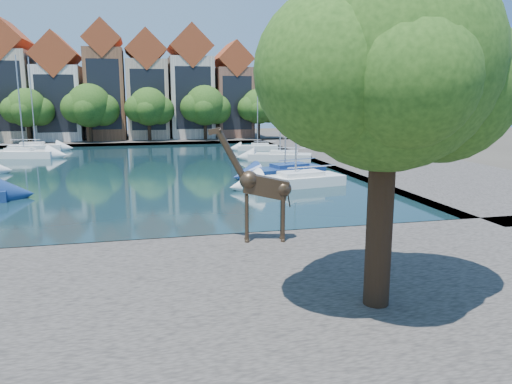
# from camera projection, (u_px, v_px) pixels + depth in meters

# --- Properties ---
(ground) EXTENTS (160.00, 160.00, 0.00)m
(ground) POSITION_uv_depth(u_px,v_px,m) (134.00, 250.00, 22.73)
(ground) COLOR #38332B
(ground) RESTS_ON ground
(water_basin) EXTENTS (38.00, 50.00, 0.08)m
(water_basin) POSITION_uv_depth(u_px,v_px,m) (135.00, 172.00, 45.65)
(water_basin) COLOR black
(water_basin) RESTS_ON ground
(near_quay) EXTENTS (50.00, 14.00, 0.50)m
(near_quay) POSITION_uv_depth(u_px,v_px,m) (132.00, 308.00, 15.99)
(near_quay) COLOR #514C47
(near_quay) RESTS_ON ground
(far_quay) EXTENTS (60.00, 16.00, 0.50)m
(far_quay) POSITION_uv_depth(u_px,v_px,m) (136.00, 139.00, 76.18)
(far_quay) COLOR #514C47
(far_quay) RESTS_ON ground
(right_quay) EXTENTS (14.00, 52.00, 0.50)m
(right_quay) POSITION_uv_depth(u_px,v_px,m) (385.00, 161.00, 51.23)
(right_quay) COLOR #514C47
(right_quay) RESTS_ON ground
(plane_tree) EXTENTS (8.32, 6.40, 10.62)m
(plane_tree) POSITION_uv_depth(u_px,v_px,m) (391.00, 70.00, 14.36)
(plane_tree) COLOR #332114
(plane_tree) RESTS_ON near_quay
(townhouse_west_mid) EXTENTS (5.94, 9.18, 16.79)m
(townhouse_west_mid) POSITION_uv_depth(u_px,v_px,m) (10.00, 86.00, 70.82)
(townhouse_west_mid) COLOR #BFAE93
(townhouse_west_mid) RESTS_ON far_quay
(townhouse_west_inner) EXTENTS (6.43, 9.18, 15.15)m
(townhouse_west_inner) POSITION_uv_depth(u_px,v_px,m) (59.00, 92.00, 72.45)
(townhouse_west_inner) COLOR silver
(townhouse_west_inner) RESTS_ON far_quay
(townhouse_center) EXTENTS (5.44, 9.18, 16.93)m
(townhouse_center) POSITION_uv_depth(u_px,v_px,m) (105.00, 85.00, 73.71)
(townhouse_center) COLOR brown
(townhouse_center) RESTS_ON far_quay
(townhouse_east_inner) EXTENTS (5.94, 9.18, 15.79)m
(townhouse_east_inner) POSITION_uv_depth(u_px,v_px,m) (147.00, 90.00, 75.18)
(townhouse_east_inner) COLOR tan
(townhouse_east_inner) RESTS_ON far_quay
(townhouse_east_mid) EXTENTS (6.43, 9.18, 16.65)m
(townhouse_east_mid) POSITION_uv_depth(u_px,v_px,m) (190.00, 87.00, 76.57)
(townhouse_east_mid) COLOR beige
(townhouse_east_mid) RESTS_ON far_quay
(townhouse_east_end) EXTENTS (5.44, 9.18, 14.43)m
(townhouse_east_end) POSITION_uv_depth(u_px,v_px,m) (232.00, 94.00, 78.22)
(townhouse_east_end) COLOR brown
(townhouse_east_end) RESTS_ON far_quay
(far_tree_west) EXTENTS (6.76, 5.20, 7.36)m
(far_tree_west) POSITION_uv_depth(u_px,v_px,m) (28.00, 109.00, 66.87)
(far_tree_west) COLOR #332114
(far_tree_west) RESTS_ON far_quay
(far_tree_mid_west) EXTENTS (7.80, 6.00, 8.00)m
(far_tree_mid_west) POSITION_uv_depth(u_px,v_px,m) (90.00, 107.00, 68.63)
(far_tree_mid_west) COLOR #332114
(far_tree_mid_west) RESTS_ON far_quay
(far_tree_mid_east) EXTENTS (7.02, 5.40, 7.52)m
(far_tree_mid_east) POSITION_uv_depth(u_px,v_px,m) (149.00, 108.00, 70.45)
(far_tree_mid_east) COLOR #332114
(far_tree_mid_east) RESTS_ON far_quay
(far_tree_east) EXTENTS (7.54, 5.80, 7.84)m
(far_tree_east) POSITION_uv_depth(u_px,v_px,m) (206.00, 107.00, 72.23)
(far_tree_east) COLOR #332114
(far_tree_east) RESTS_ON far_quay
(far_tree_far_east) EXTENTS (6.76, 5.20, 7.36)m
(far_tree_far_east) POSITION_uv_depth(u_px,v_px,m) (259.00, 108.00, 74.06)
(far_tree_far_east) COLOR #332114
(far_tree_far_east) RESTS_ON far_quay
(giraffe_statue) EXTENTS (3.56, 0.95, 5.09)m
(giraffe_statue) POSITION_uv_depth(u_px,v_px,m) (260.00, 186.00, 22.01)
(giraffe_statue) COLOR #3A2B1D
(giraffe_statue) RESTS_ON near_quay
(sailboat_left_d) EXTENTS (6.89, 3.61, 11.09)m
(sailboat_left_d) POSITION_uv_depth(u_px,v_px,m) (24.00, 152.00, 55.21)
(sailboat_left_d) COLOR white
(sailboat_left_d) RESTS_ON water_basin
(sailboat_left_e) EXTENTS (6.17, 2.25, 11.32)m
(sailboat_left_e) POSITION_uv_depth(u_px,v_px,m) (36.00, 146.00, 61.92)
(sailboat_left_e) COLOR silver
(sailboat_left_e) RESTS_ON water_basin
(sailboat_right_a) EXTENTS (7.82, 3.88, 12.72)m
(sailboat_right_a) POSITION_uv_depth(u_px,v_px,m) (295.00, 178.00, 38.11)
(sailboat_right_a) COLOR silver
(sailboat_right_a) RESTS_ON water_basin
(sailboat_right_b) EXTENTS (7.40, 4.32, 11.53)m
(sailboat_right_b) POSITION_uv_depth(u_px,v_px,m) (285.00, 169.00, 43.02)
(sailboat_right_b) COLOR navy
(sailboat_right_b) RESTS_ON water_basin
(sailboat_right_c) EXTENTS (6.98, 4.52, 9.66)m
(sailboat_right_c) POSITION_uv_depth(u_px,v_px,m) (280.00, 155.00, 52.94)
(sailboat_right_c) COLOR silver
(sailboat_right_c) RESTS_ON water_basin
(sailboat_right_d) EXTENTS (5.27, 2.66, 6.71)m
(sailboat_right_d) POSITION_uv_depth(u_px,v_px,m) (258.00, 147.00, 62.80)
(sailboat_right_d) COLOR silver
(sailboat_right_d) RESTS_ON water_basin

